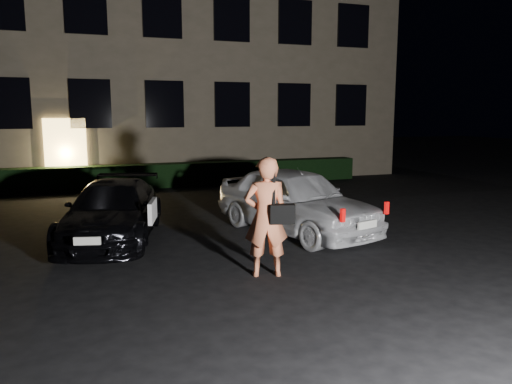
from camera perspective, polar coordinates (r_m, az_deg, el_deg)
name	(u,v)px	position (r m, az deg, el deg)	size (l,w,h in m)	color
ground	(274,270)	(8.72, 2.09, -8.89)	(80.00, 80.00, 0.00)	black
building	(147,36)	(23.14, -12.32, 17.06)	(20.00, 8.11, 12.00)	brown
hedge	(169,175)	(18.61, -9.95, 1.92)	(15.00, 0.70, 0.85)	black
sedan	(113,211)	(11.03, -16.03, -2.12)	(2.76, 4.56, 1.24)	black
hatch	(295,200)	(11.28, 4.49, -0.91)	(2.91, 4.68, 1.49)	silver
man	(266,217)	(8.19, 1.20, -2.85)	(0.83, 0.64, 1.99)	#DC754C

